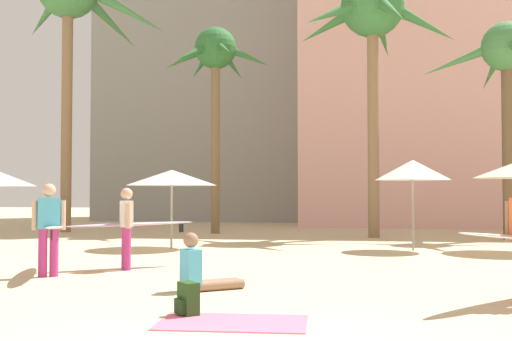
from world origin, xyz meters
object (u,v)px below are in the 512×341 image
object	(u,v)px
palm_tree_far_left	(69,1)
person_far_right	(201,271)
cafe_umbrella_0	(413,170)
cafe_umbrella_2	(172,178)
person_mid_left	(129,225)
person_far_left	(52,226)
palm_tree_center	(506,62)
backpack	(188,300)
palm_tree_right	(372,18)
beach_towel	(233,322)
palm_tree_left	(215,62)

from	to	relation	value
palm_tree_far_left	person_far_right	distance (m)	19.05
cafe_umbrella_0	cafe_umbrella_2	xyz separation A→B (m)	(-6.64, -0.30, -0.19)
cafe_umbrella_2	person_mid_left	size ratio (longest dim) A/B	1.06
cafe_umbrella_2	person_far_left	distance (m)	6.29
palm_tree_center	backpack	size ratio (longest dim) A/B	17.39
palm_tree_center	cafe_umbrella_0	distance (m)	6.95
palm_tree_right	backpack	xyz separation A→B (m)	(-2.71, -14.80, -7.51)
palm_tree_far_left	palm_tree_right	distance (m)	12.22
palm_tree_far_left	person_far_left	size ratio (longest dim) A/B	3.94
palm_tree_center	person_far_left	xyz separation A→B (m)	(-10.65, -11.14, -5.03)
cafe_umbrella_2	beach_towel	xyz separation A→B (m)	(3.67, -9.90, -1.97)
palm_tree_right	backpack	world-z (taller)	palm_tree_right
palm_tree_right	person_far_left	xyz separation A→B (m)	(-6.23, -11.43, -6.78)
palm_tree_right	beach_towel	size ratio (longest dim) A/B	5.27
palm_tree_left	palm_tree_center	size ratio (longest dim) A/B	1.10
palm_tree_left	cafe_umbrella_0	distance (m)	10.44
person_mid_left	palm_tree_left	bearing A→B (deg)	-114.49
beach_towel	person_far_right	distance (m)	2.61
cafe_umbrella_0	person_mid_left	world-z (taller)	cafe_umbrella_0
palm_tree_right	palm_tree_left	bearing A→B (deg)	166.05
palm_tree_center	person_far_left	bearing A→B (deg)	-133.70
cafe_umbrella_2	backpack	world-z (taller)	cafe_umbrella_2
backpack	palm_tree_right	bearing A→B (deg)	-140.62
palm_tree_center	backpack	xyz separation A→B (m)	(-7.13, -14.51, -5.75)
cafe_umbrella_2	person_far_right	xyz separation A→B (m)	(2.70, -7.50, -1.66)
cafe_umbrella_2	person_mid_left	xyz separation A→B (m)	(0.53, -4.89, -1.08)
backpack	person_far_right	size ratio (longest dim) A/B	0.42
palm_tree_center	cafe_umbrella_2	size ratio (longest dim) A/B	2.86
person_far_right	backpack	bearing A→B (deg)	-118.02
palm_tree_left	palm_tree_right	distance (m)	6.26
beach_towel	backpack	size ratio (longest dim) A/B	4.19
person_mid_left	palm_tree_far_left	bearing A→B (deg)	-87.81
person_far_right	palm_tree_right	bearing A→B (deg)	39.62
palm_tree_far_left	backpack	distance (m)	20.81
cafe_umbrella_2	person_mid_left	distance (m)	5.04
palm_tree_right	palm_tree_center	bearing A→B (deg)	-3.75
cafe_umbrella_2	beach_towel	world-z (taller)	cafe_umbrella_2
palm_tree_left	person_mid_left	bearing A→B (deg)	-86.10
cafe_umbrella_2	beach_towel	size ratio (longest dim) A/B	1.45
backpack	person_far_left	world-z (taller)	person_far_left
palm_tree_left	backpack	size ratio (longest dim) A/B	19.06
beach_towel	person_mid_left	size ratio (longest dim) A/B	0.73
cafe_umbrella_0	person_far_left	bearing A→B (deg)	-137.76
cafe_umbrella_2	person_mid_left	world-z (taller)	cafe_umbrella_2
palm_tree_left	person_far_left	bearing A→B (deg)	-91.06
beach_towel	person_far_left	xyz separation A→B (m)	(-4.17, 3.72, 0.92)
palm_tree_left	cafe_umbrella_2	xyz separation A→B (m)	(0.26, -6.74, -4.66)
beach_towel	cafe_umbrella_0	bearing A→B (deg)	73.76
palm_tree_center	palm_tree_left	bearing A→B (deg)	170.31
palm_tree_center	person_mid_left	distance (m)	14.66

